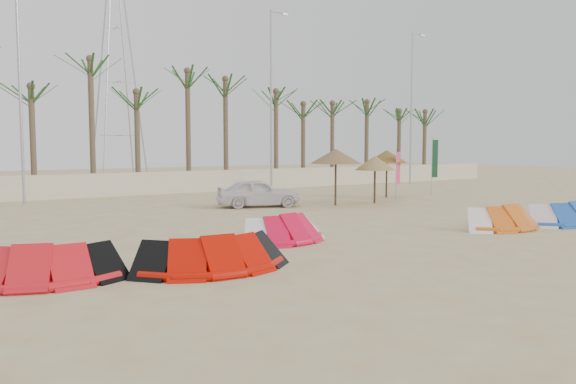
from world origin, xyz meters
TOP-DOWN VIEW (x-y plane):
  - ground at (0.00, 0.00)m, footprint 120.00×120.00m
  - boundary_wall at (0.00, 22.00)m, footprint 60.00×0.30m
  - palm_line at (0.67, 23.50)m, footprint 52.00×4.00m
  - lamp_b at (-5.96, 20.00)m, footprint 1.25×0.14m
  - lamp_c at (8.04, 20.00)m, footprint 1.25×0.14m
  - lamp_d at (20.04, 20.00)m, footprint 1.25×0.14m
  - pylon at (1.00, 28.00)m, footprint 3.00×3.00m
  - kite_red_left at (-8.26, 3.21)m, footprint 3.83×2.53m
  - kite_red_mid at (-4.71, 2.23)m, footprint 3.65×1.75m
  - kite_red_right at (-1.27, 4.47)m, footprint 3.07×1.86m
  - kite_orange at (6.37, 2.60)m, footprint 3.28×1.55m
  - kite_blue at (9.30, 2.07)m, footprint 3.72×1.61m
  - parasol_left at (6.25, 11.39)m, footprint 2.44×2.44m
  - parasol_mid at (8.54, 11.19)m, footprint 2.00×2.00m
  - parasol_right at (11.09, 13.06)m, footprint 2.27×2.27m
  - flag_pink at (10.96, 12.02)m, footprint 0.44×0.14m
  - flag_green at (14.78, 13.04)m, footprint 0.45×0.07m
  - car at (2.88, 12.86)m, footprint 4.12×2.78m

SIDE VIEW (x-z plane):
  - ground at x=0.00m, z-range 0.00..0.00m
  - pylon at x=1.00m, z-range -7.00..7.00m
  - kite_red_right at x=-1.27m, z-range -0.03..0.87m
  - kite_orange at x=6.37m, z-range -0.03..0.87m
  - kite_red_left at x=-8.26m, z-range -0.03..0.87m
  - kite_red_mid at x=-4.71m, z-range -0.03..0.87m
  - kite_blue at x=9.30m, z-range -0.03..0.87m
  - boundary_wall at x=0.00m, z-range 0.00..1.30m
  - car at x=2.88m, z-range 0.00..1.30m
  - flag_pink at x=10.96m, z-range 0.25..2.89m
  - parasol_mid at x=8.54m, z-range 0.81..3.14m
  - flag_green at x=14.78m, z-range 0.31..3.66m
  - parasol_right at x=11.09m, z-range 0.94..3.53m
  - parasol_left at x=6.25m, z-range 0.99..3.67m
  - lamp_b at x=-5.96m, z-range 0.27..11.27m
  - lamp_c at x=8.04m, z-range 0.27..11.27m
  - lamp_d at x=20.04m, z-range 0.27..11.27m
  - palm_line at x=0.67m, z-range 2.59..10.29m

